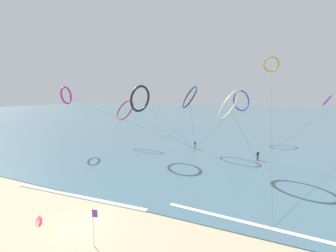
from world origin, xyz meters
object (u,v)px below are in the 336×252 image
at_px(kite_violet, 327,101).
at_px(surfboard_spare, 39,221).
at_px(kite_navy, 190,97).
at_px(surfer_coral, 258,156).
at_px(surfer_lime, 195,145).
at_px(kite_ivory, 230,106).
at_px(kite_crimson, 125,110).
at_px(kite_amber, 271,64).
at_px(kite_magenta, 66,95).
at_px(kite_cobalt, 241,101).
at_px(kite_charcoal, 140,99).
at_px(beach_flag, 94,222).

bearing_deg(kite_violet, surfboard_spare, -23.53).
bearing_deg(kite_violet, kite_navy, -42.54).
height_order(kite_navy, surfboard_spare, kite_navy).
relative_size(surfer_coral, kite_navy, 0.13).
bearing_deg(surfer_lime, kite_violet, 110.74).
height_order(surfer_coral, kite_ivory, kite_ivory).
height_order(surfer_coral, kite_crimson, kite_crimson).
bearing_deg(kite_ivory, kite_amber, -176.91).
distance_m(surfer_coral, kite_violet, 32.82).
xyz_separation_m(kite_violet, kite_crimson, (-43.63, -26.57, -1.95)).
bearing_deg(kite_magenta, kite_cobalt, -69.04).
relative_size(kite_violet, surfboard_spare, 28.28).
xyz_separation_m(kite_charcoal, kite_cobalt, (15.98, 22.22, -0.79)).
bearing_deg(kite_navy, kite_charcoal, -77.64).
relative_size(surfer_lime, surfboard_spare, 0.93).
distance_m(surfer_coral, kite_magenta, 39.54).
distance_m(surfer_lime, beach_flag, 33.24).
distance_m(kite_amber, kite_crimson, 44.21).
bearing_deg(kite_cobalt, kite_magenta, 165.92).
distance_m(kite_cobalt, kite_crimson, 28.74).
relative_size(kite_charcoal, kite_violet, 0.26).
distance_m(kite_cobalt, kite_magenta, 40.64).
bearing_deg(kite_charcoal, beach_flag, 34.77).
distance_m(kite_navy, kite_crimson, 15.25).
bearing_deg(beach_flag, kite_charcoal, 112.86).
height_order(surfer_lime, kite_amber, kite_amber).
bearing_deg(kite_crimson, surfer_coral, 22.36).
bearing_deg(kite_cobalt, kite_charcoal, -176.83).
relative_size(kite_cobalt, beach_flag, 5.16).
bearing_deg(surfer_lime, kite_charcoal, -64.15).
relative_size(surfer_coral, surfboard_spare, 0.93).
relative_size(surfer_lime, beach_flag, 0.54).
relative_size(kite_charcoal, kite_magenta, 0.52).
xyz_separation_m(surfer_lime, kite_charcoal, (-8.30, -8.59, 10.04)).
bearing_deg(kite_violet, surfer_coral, -21.85).
xyz_separation_m(kite_magenta, beach_flag, (26.80, -22.34, -9.39)).
relative_size(kite_ivory, kite_crimson, 0.66).
distance_m(kite_charcoal, kite_ivory, 16.94).
height_order(surfboard_spare, beach_flag, beach_flag).
bearing_deg(kite_charcoal, kite_crimson, -116.09).
relative_size(kite_violet, kite_crimson, 2.71).
bearing_deg(kite_navy, beach_flag, -28.81).
bearing_deg(kite_ivory, kite_crimson, -96.66).
bearing_deg(kite_crimson, kite_cobalt, 59.13).
height_order(surfer_lime, kite_ivory, kite_ivory).
xyz_separation_m(kite_amber, beach_flag, (-11.96, -60.72, -18.13)).
distance_m(kite_amber, kite_navy, 33.49).
height_order(surfer_lime, surfboard_spare, surfer_lime).
xyz_separation_m(surfer_lime, kite_navy, (-1.08, -0.91, 10.27)).
xyz_separation_m(kite_violet, kite_magenta, (-52.44, -34.77, 1.41)).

